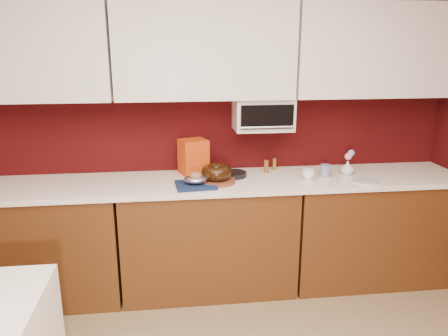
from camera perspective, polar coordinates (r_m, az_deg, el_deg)
wall_back at (r=3.54m, az=-2.62°, el=5.31°), size 4.00×0.02×2.50m
base_cabinet_left at (r=3.64m, az=-23.74°, el=-9.30°), size 1.31×0.58×0.86m
base_cabinet_center at (r=3.49m, az=-2.05°, el=-8.98°), size 1.31×0.58×0.86m
base_cabinet_right at (r=3.83m, az=18.42°, el=-7.52°), size 1.31×0.58×0.86m
countertop at (r=3.33m, az=-2.13°, el=-1.92°), size 4.00×0.62×0.04m
upper_cabinet_left at (r=3.48m, az=-25.69°, el=13.60°), size 1.31×0.33×0.70m
upper_cabinet_center at (r=3.32m, az=-2.53°, el=15.05°), size 1.31×0.33×0.70m
upper_cabinet_right at (r=3.67m, az=19.40°, el=14.27°), size 1.31×0.33×0.70m
toaster_oven at (r=3.44m, az=5.09°, el=7.08°), size 0.45×0.30×0.25m
toaster_oven_door at (r=3.29m, az=5.67°, el=6.66°), size 0.40×0.02×0.18m
toaster_oven_handle at (r=3.28m, az=5.69°, el=5.33°), size 0.42×0.02×0.02m
cake_base at (r=3.26m, az=-0.99°, el=-1.68°), size 0.31×0.31×0.03m
bundt_cake at (r=3.24m, az=-0.99°, el=-0.55°), size 0.24×0.24×0.09m
navy_towel at (r=3.18m, az=-3.70°, el=-2.23°), size 0.30×0.26×0.02m
foil_ham_nest at (r=3.16m, az=-3.71°, el=-1.47°), size 0.21×0.19×0.06m
roasted_ham at (r=3.16m, az=-3.72°, el=-1.03°), size 0.11×0.09×0.06m
pandoro_box at (r=3.47m, az=-4.02°, el=1.50°), size 0.25×0.24×0.28m
dark_pan at (r=3.41m, az=1.26°, el=-0.82°), size 0.22×0.22×0.04m
coffee_mug at (r=3.39m, az=10.97°, el=-0.71°), size 0.10×0.10×0.09m
blue_jar at (r=3.49m, az=13.07°, el=-0.33°), size 0.10×0.10×0.09m
flower_vase at (r=3.58m, az=15.82°, el=0.13°), size 0.10×0.10×0.12m
flower_pink at (r=3.56m, az=15.92°, el=1.46°), size 0.05×0.05×0.05m
flower_blue at (r=3.59m, az=16.27°, el=1.89°), size 0.05×0.05×0.05m
china_plate at (r=3.45m, az=18.01°, el=-1.62°), size 0.24×0.24×0.01m
amber_bottle at (r=3.52m, az=5.54°, el=0.20°), size 0.04×0.04×0.10m
amber_bottle_tall at (r=3.60m, az=6.60°, el=0.49°), size 0.03×0.03×0.10m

